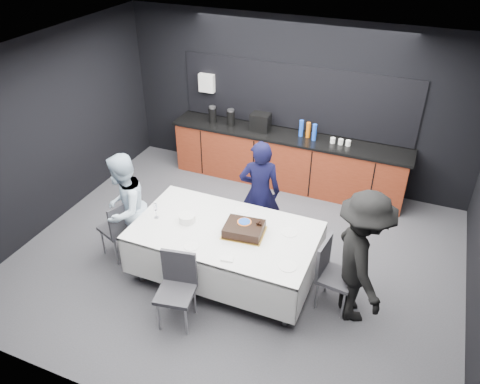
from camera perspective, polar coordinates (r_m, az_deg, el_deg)
name	(u,v)px	position (r m, az deg, el deg)	size (l,w,h in m)	color
ground	(237,258)	(6.69, -0.33, -8.02)	(6.00, 6.00, 0.00)	#444449
room_shell	(237,140)	(5.65, -0.39, 6.40)	(6.04, 5.04, 2.82)	white
kitchenette	(286,155)	(8.12, 5.68, 4.45)	(4.10, 0.64, 2.05)	maroon
party_table	(225,238)	(6.00, -1.85, -5.68)	(2.32, 1.32, 0.78)	#99999E
cake_assembly	(244,229)	(5.82, 0.50, -4.54)	(0.55, 0.47, 0.16)	gold
plate_stack	(187,218)	(6.06, -6.49, -3.20)	(0.21, 0.21, 0.10)	white
loose_plate_near	(191,246)	(5.68, -5.97, -6.61)	(0.18, 0.18, 0.01)	white
loose_plate_right_a	(289,232)	(5.90, 6.04, -4.90)	(0.21, 0.21, 0.01)	white
loose_plate_right_b	(288,266)	(5.41, 5.85, -8.98)	(0.21, 0.21, 0.01)	white
loose_plate_far	(242,210)	(6.26, 0.26, -2.20)	(0.19, 0.19, 0.01)	white
fork_pile	(227,259)	(5.46, -1.54, -8.17)	(0.14, 0.09, 0.02)	white
champagne_flute	(155,208)	(6.13, -10.30, -1.88)	(0.06, 0.06, 0.22)	white
chair_left	(120,226)	(6.60, -14.43, -3.98)	(0.55, 0.55, 0.92)	#333238
chair_right	(331,270)	(5.81, 11.04, -9.30)	(0.47, 0.47, 0.92)	#333238
chair_near	(177,283)	(5.58, -7.67, -10.99)	(0.49, 0.49, 0.92)	#333238
person_center	(260,193)	(6.59, 2.42, -0.08)	(0.58, 0.38, 1.60)	black
person_left	(125,209)	(6.46, -13.89, -1.99)	(0.77, 0.60, 1.58)	silver
person_right	(361,258)	(5.53, 14.53, -7.85)	(1.11, 0.64, 1.72)	black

